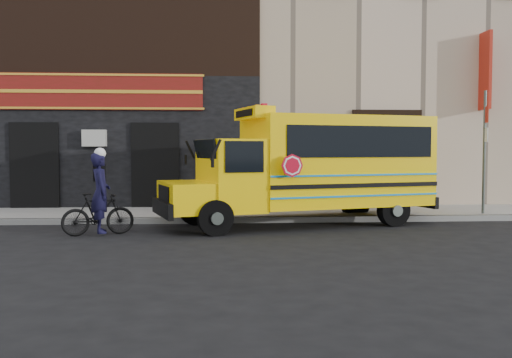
{
  "coord_description": "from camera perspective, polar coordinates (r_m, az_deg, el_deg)",
  "views": [
    {
      "loc": [
        -1.27,
        -12.16,
        1.92
      ],
      "look_at": [
        -0.35,
        1.85,
        1.18
      ],
      "focal_mm": 40.0,
      "sensor_mm": 36.0,
      "label": 1
    }
  ],
  "objects": [
    {
      "name": "ground",
      "position": [
        12.38,
        2.2,
        -5.91
      ],
      "size": [
        120.0,
        120.0,
        0.0
      ],
      "primitive_type": "plane",
      "color": "black",
      "rests_on": "ground"
    },
    {
      "name": "curb",
      "position": [
        14.93,
        1.16,
        -4.09
      ],
      "size": [
        40.0,
        0.2,
        0.15
      ],
      "primitive_type": "cube",
      "color": "gray",
      "rests_on": "ground"
    },
    {
      "name": "sidewalk",
      "position": [
        16.42,
        0.71,
        -3.44
      ],
      "size": [
        40.0,
        3.0,
        0.15
      ],
      "primitive_type": "cube",
      "color": "gray",
      "rests_on": "ground"
    },
    {
      "name": "building",
      "position": [
        23.04,
        -0.66,
        13.53
      ],
      "size": [
        20.0,
        10.7,
        12.0
      ],
      "color": "#C1A991",
      "rests_on": "sidewalk"
    },
    {
      "name": "school_bus",
      "position": [
        14.47,
        5.71,
        1.37
      ],
      "size": [
        7.22,
        3.94,
        2.92
      ],
      "color": "black",
      "rests_on": "ground"
    },
    {
      "name": "sign_pole",
      "position": [
        16.8,
        21.88,
        2.8
      ],
      "size": [
        0.08,
        0.31,
        3.51
      ],
      "color": "#424A44",
      "rests_on": "ground"
    },
    {
      "name": "bicycle",
      "position": [
        13.18,
        -15.52,
        -3.39
      ],
      "size": [
        1.64,
        0.94,
        0.95
      ],
      "primitive_type": "imported",
      "rotation": [
        0.0,
        0.0,
        1.9
      ],
      "color": "black",
      "rests_on": "ground"
    },
    {
      "name": "cyclist",
      "position": [
        13.17,
        -15.28,
        -1.55
      ],
      "size": [
        0.6,
        0.75,
        1.79
      ],
      "primitive_type": "imported",
      "rotation": [
        0.0,
        0.0,
        1.87
      ],
      "color": "black",
      "rests_on": "ground"
    }
  ]
}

